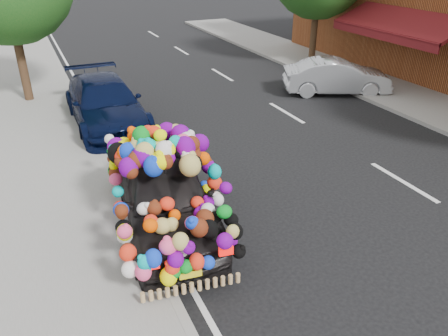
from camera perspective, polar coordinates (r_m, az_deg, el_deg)
name	(u,v)px	position (r m, az deg, el deg)	size (l,w,h in m)	color
ground	(264,219)	(8.68, 5.31, -6.62)	(100.00, 100.00, 0.00)	black
sidewalk	(29,278)	(7.83, -24.08, -13.03)	(4.00, 60.00, 0.12)	gray
kerb	(148,247)	(7.92, -9.89, -10.10)	(0.15, 60.00, 0.13)	gray
footpath_far	(442,110)	(15.78, 26.58, 6.79)	(3.00, 40.00, 0.12)	gray
lane_markings	(403,182)	(10.72, 22.33, -1.65)	(6.00, 50.00, 0.01)	silver
plush_art_car	(165,178)	(7.99, -7.78, -1.35)	(2.53, 4.44, 2.02)	black
navy_sedan	(105,103)	(13.29, -15.23, 8.16)	(1.91, 4.71, 1.37)	black
silver_hatchback	(337,77)	(16.33, 14.50, 11.48)	(1.29, 3.71, 1.22)	#ADB0B5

